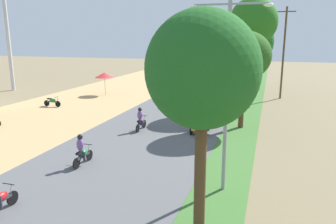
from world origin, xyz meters
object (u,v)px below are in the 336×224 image
Objects in this scene: streetlamp_near at (227,86)px; utility_pole_near at (284,52)px; streetlamp_mid at (259,52)px; motorbike_ahead_third at (82,150)px; vendor_umbrella at (105,75)px; median_tree_nearest at (203,71)px; median_tree_fourth at (256,42)px; car_sedan_charcoal at (190,81)px; median_tree_fifth at (259,44)px; median_tree_second at (244,56)px; motorbike_ahead_fourth at (141,119)px; parked_motorbike_fifth at (52,101)px; motorbike_ahead_fifth at (174,99)px; median_tree_third at (253,22)px; car_hatchback_yellow at (201,123)px.

streetlamp_near is 23.70m from utility_pole_near.
streetlamp_mid is 4.26× the size of motorbike_ahead_third.
median_tree_nearest is at bearing -55.70° from vendor_umbrella.
median_tree_fourth is 3.59× the size of car_sedan_charcoal.
median_tree_fifth is 31.23m from motorbike_ahead_third.
motorbike_ahead_third is (-7.22, -30.01, -4.73)m from median_tree_fifth.
median_tree_second reaches higher than motorbike_ahead_fourth.
median_tree_second is 10.30m from streetlamp_near.
motorbike_ahead_fourth is (-6.71, -17.69, -5.10)m from median_tree_fourth.
streetlamp_mid reaches higher than parked_motorbike_fifth.
streetlamp_near is 33.48m from streetlamp_mid.
motorbike_ahead_fifth is (-9.58, -7.95, -4.08)m from utility_pole_near.
streetlamp_near is at bearing -47.12° from motorbike_ahead_fourth.
vendor_umbrella is (1.69, 7.25, 1.75)m from parked_motorbike_fifth.
median_tree_nearest reaches higher than motorbike_ahead_fifth.
median_tree_fifth is 7.57m from utility_pole_near.
median_tree_fourth is (16.01, 5.39, 3.65)m from vendor_umbrella.
median_tree_third reaches higher than vendor_umbrella.
motorbike_ahead_fourth is (-9.60, -16.22, -4.08)m from utility_pole_near.
median_tree_fifth is 3.71× the size of car_hatchback_yellow.
motorbike_ahead_third is at bearing -91.76° from motorbike_ahead_fifth.
median_tree_nearest is 0.90× the size of median_tree_fourth.
motorbike_ahead_third is at bearing -48.30° from parked_motorbike_fifth.
motorbike_ahead_fifth is (0.02, 8.26, 0.00)m from motorbike_ahead_fourth.
median_tree_fifth reaches higher than car_sedan_charcoal.
car_sedan_charcoal reaches higher than parked_motorbike_fifth.
streetlamp_near is 9.34m from car_hatchback_yellow.
streetlamp_mid reaches higher than car_hatchback_yellow.
median_tree_second is at bearing -6.73° from parked_motorbike_fifth.
parked_motorbike_fifth is 19.76m from median_tree_third.
median_tree_nearest is 3.63× the size of car_hatchback_yellow.
streetlamp_near is (17.79, -12.35, 4.00)m from parked_motorbike_fifth.
median_tree_fourth is at bearing 81.21° from car_hatchback_yellow.
median_tree_nearest is 34.08m from median_tree_fifth.
car_hatchback_yellow is at bearing -138.98° from median_tree_second.
parked_motorbike_fifth is 25.91m from median_tree_fifth.
streetlamp_near is at bearing -89.67° from median_tree_third.
median_tree_nearest reaches higher than parked_motorbike_fifth.
median_tree_third is at bearing 90.33° from streetlamp_near.
median_tree_nearest reaches higher than motorbike_ahead_third.
median_tree_third is 17.73m from streetlamp_near.
streetlamp_near reaches higher than motorbike_ahead_fourth.
parked_motorbike_fifth is at bearing 145.22° from streetlamp_near.
utility_pole_near is (2.99, 13.25, -0.23)m from median_tree_second.
streetlamp_mid is (16.09, 13.88, 2.18)m from vendor_umbrella.
streetlamp_mid reaches higher than motorbike_ahead_fourth.
utility_pole_near reaches higher than streetlamp_mid.
car_sedan_charcoal is (9.35, 16.51, 0.19)m from parked_motorbike_fifth.
vendor_umbrella reaches higher than motorbike_ahead_fourth.
median_tree_nearest is 3.22× the size of car_sedan_charcoal.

